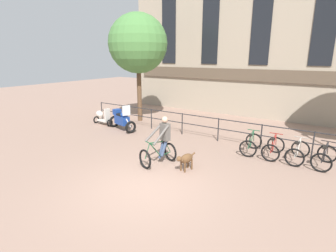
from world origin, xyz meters
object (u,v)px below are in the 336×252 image
parked_bicycle_far_end (324,157)px  parked_bicycle_mid_right (298,152)px  dog (186,159)px  parked_motorcycle (122,119)px  parked_scooter (102,117)px  parked_bicycle_near_lamp (251,144)px  parked_bicycle_mid_left (273,148)px  cyclist_with_bike (161,143)px

parked_bicycle_far_end → parked_bicycle_mid_right: bearing=6.2°
dog → parked_bicycle_mid_right: parked_bicycle_mid_right is taller
parked_bicycle_mid_right → parked_bicycle_far_end: 0.84m
parked_motorcycle → parked_scooter: (-1.67, 0.19, -0.10)m
parked_bicycle_near_lamp → parked_bicycle_mid_left: same height
parked_motorcycle → parked_bicycle_mid_left: (7.36, 0.41, -0.20)m
parked_bicycle_far_end → parked_scooter: 10.71m
parked_bicycle_near_lamp → parked_scooter: 8.20m
parked_bicycle_mid_right → parked_scooter: bearing=3.9°
cyclist_with_bike → parked_bicycle_mid_right: cyclist_with_bike is taller
cyclist_with_bike → parked_bicycle_mid_left: bearing=59.7°
dog → parked_motorcycle: bearing=167.1°
dog → parked_bicycle_far_end: (3.81, 2.88, -0.05)m
cyclist_with_bike → parked_bicycle_mid_right: (3.99, 2.85, -0.41)m
cyclist_with_bike → parked_bicycle_mid_right: size_ratio=1.49×
dog → parked_bicycle_mid_left: bearing=65.8°
dog → parked_scooter: (-6.90, 2.66, 0.05)m
cyclist_with_bike → parked_bicycle_mid_left: size_ratio=1.50×
parked_bicycle_near_lamp → parked_bicycle_far_end: 2.51m
parked_bicycle_mid_right → parked_motorcycle: bearing=5.5°
parked_bicycle_mid_left → parked_scooter: bearing=-0.6°
dog → parked_bicycle_near_lamp: parked_bicycle_near_lamp is taller
parked_motorcycle → parked_bicycle_mid_left: 7.38m
parked_motorcycle → parked_bicycle_near_lamp: (6.52, 0.41, -0.20)m
cyclist_with_bike → dog: cyclist_with_bike is taller
parked_motorcycle → parked_bicycle_far_end: (9.04, 0.41, -0.20)m
parked_bicycle_mid_left → parked_bicycle_mid_right: same height
parked_motorcycle → dog: bearing=-100.3°
dog → parked_motorcycle: 5.78m
dog → parked_bicycle_near_lamp: size_ratio=0.78×
cyclist_with_bike → dog: (1.01, -0.02, -0.35)m
parked_bicycle_mid_left → parked_bicycle_far_end: (1.67, 0.00, 0.00)m
cyclist_with_bike → parked_bicycle_near_lamp: bearing=68.5°
cyclist_with_bike → parked_bicycle_far_end: cyclist_with_bike is taller
parked_bicycle_far_end → parked_scooter: parked_scooter is taller
dog → parked_motorcycle: (-5.23, 2.47, 0.15)m
parked_bicycle_mid_right → parked_bicycle_far_end: size_ratio=0.97×
parked_motorcycle → parked_bicycle_far_end: parked_motorcycle is taller
parked_scooter → parked_motorcycle: bearing=-91.0°
cyclist_with_bike → dog: bearing=16.1°
parked_bicycle_mid_left → parked_scooter: (-9.03, -0.22, 0.10)m
parked_motorcycle → parked_bicycle_mid_right: 8.21m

